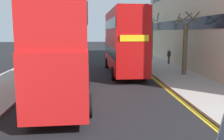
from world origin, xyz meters
TOP-DOWN VIEW (x-y plane):
  - sidewalk_right at (6.50, 16.00)m, footprint 4.00×80.00m
  - sidewalk_left at (-6.50, 16.00)m, footprint 4.00×80.00m
  - kerb_line_outer at (4.40, 14.00)m, footprint 0.10×56.00m
  - kerb_line_inner at (4.24, 14.00)m, footprint 0.10×56.00m
  - double_decker_bus_away at (-2.06, 12.41)m, footprint 3.12×10.90m
  - double_decker_bus_oncoming at (2.18, 20.75)m, footprint 3.02×10.87m
  - pedestrian_far at (7.86, 25.55)m, footprint 0.34×0.22m
  - street_tree_near at (6.95, 30.10)m, footprint 1.68×1.65m
  - street_tree_mid at (7.17, 18.82)m, footprint 1.94×1.95m
  - street_tree_far at (7.18, 37.58)m, footprint 1.64×1.93m

SIDE VIEW (x-z plane):
  - kerb_line_outer at x=4.40m, z-range 0.00..0.01m
  - kerb_line_inner at x=4.24m, z-range 0.00..0.01m
  - sidewalk_right at x=6.50m, z-range 0.00..0.14m
  - sidewalk_left at x=-6.50m, z-range 0.00..0.14m
  - pedestrian_far at x=7.86m, z-range 0.18..1.80m
  - street_tree_mid at x=7.17m, z-range 0.01..5.21m
  - street_tree_near at x=6.95m, z-range 0.03..5.93m
  - street_tree_far at x=7.18m, z-range -0.09..6.13m
  - double_decker_bus_away at x=-2.06m, z-range 0.21..5.85m
  - double_decker_bus_oncoming at x=2.18m, z-range 0.21..5.85m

